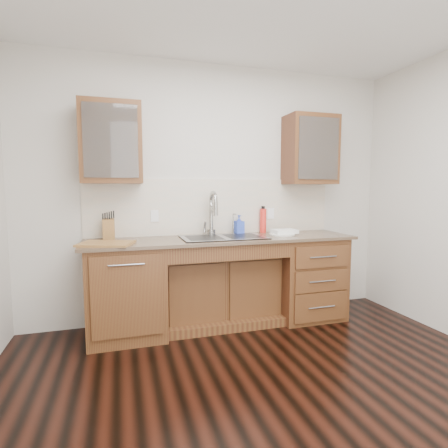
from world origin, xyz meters
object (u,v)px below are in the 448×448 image
object	(u,v)px
plate	(282,234)
cutting_board	(106,244)
water_bottle	(263,221)
knife_block	(109,229)
soap_bottle	(239,224)

from	to	relation	value
plate	cutting_board	xyz separation A→B (m)	(-1.77, -0.13, 0.00)
water_bottle	cutting_board	bearing A→B (deg)	-166.81
knife_block	soap_bottle	bearing A→B (deg)	0.24
soap_bottle	water_bottle	bearing A→B (deg)	-6.20
soap_bottle	water_bottle	distance (m)	0.29
plate	water_bottle	bearing A→B (deg)	113.57
soap_bottle	knife_block	bearing A→B (deg)	170.07
soap_bottle	plate	xyz separation A→B (m)	(0.40, -0.24, -0.09)
knife_block	cutting_board	xyz separation A→B (m)	(-0.01, -0.36, -0.09)
plate	cutting_board	world-z (taller)	cutting_board
soap_bottle	plate	distance (m)	0.48
cutting_board	water_bottle	bearing A→B (deg)	13.19
plate	knife_block	distance (m)	1.77
water_bottle	cutting_board	distance (m)	1.70
soap_bottle	knife_block	distance (m)	1.35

